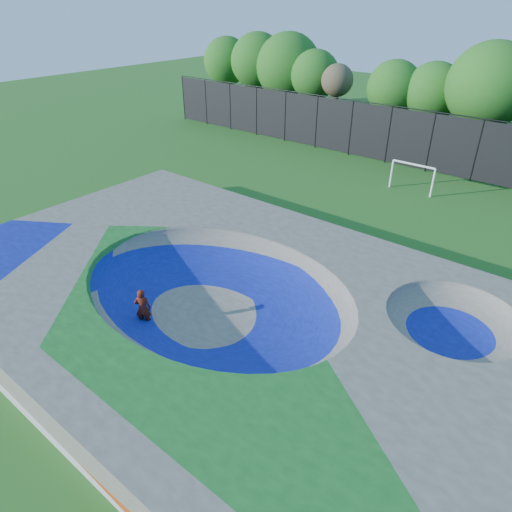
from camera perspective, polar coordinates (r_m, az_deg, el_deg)
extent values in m
plane|color=#1F5818|center=(17.61, -4.97, -7.40)|extent=(120.00, 120.00, 0.00)
cube|color=gray|center=(17.16, -5.08, -5.41)|extent=(22.00, 14.00, 1.50)
imported|color=#AE260D|center=(17.07, -13.95, -6.35)|extent=(0.69, 0.66, 1.59)
cube|color=black|center=(17.52, -13.64, -8.38)|extent=(0.75, 0.66, 0.05)
cylinder|color=white|center=(30.24, 16.58, 9.84)|extent=(0.12, 0.12, 1.75)
cylinder|color=white|center=(29.43, 21.22, 8.49)|extent=(0.12, 0.12, 1.75)
cylinder|color=white|center=(29.54, 19.15, 10.76)|extent=(2.62, 0.12, 0.12)
cylinder|color=black|center=(46.70, -9.04, 18.92)|extent=(0.09, 0.09, 4.00)
cylinder|color=black|center=(44.57, -6.26, 18.58)|extent=(0.09, 0.09, 4.00)
cylinder|color=black|center=(42.54, -3.23, 18.16)|extent=(0.09, 0.09, 4.00)
cylinder|color=black|center=(40.63, 0.08, 17.65)|extent=(0.09, 0.09, 4.00)
cylinder|color=black|center=(38.86, 3.68, 17.02)|extent=(0.09, 0.09, 4.00)
cylinder|color=black|center=(37.25, 7.58, 16.26)|extent=(0.09, 0.09, 4.00)
cylinder|color=black|center=(35.82, 11.77, 15.36)|extent=(0.09, 0.09, 4.00)
cylinder|color=black|center=(34.59, 16.25, 14.31)|extent=(0.09, 0.09, 4.00)
cylinder|color=black|center=(33.58, 20.98, 13.09)|extent=(0.09, 0.09, 4.00)
cylinder|color=black|center=(32.81, 25.91, 11.72)|extent=(0.09, 0.09, 4.00)
cube|color=black|center=(33.58, 20.98, 13.09)|extent=(48.00, 0.03, 3.80)
cylinder|color=black|center=(33.12, 21.62, 16.38)|extent=(48.00, 0.08, 0.08)
cylinder|color=#483324|center=(50.57, -3.54, 19.49)|extent=(0.44, 0.44, 3.06)
sphere|color=#1D5B18|center=(50.08, -3.66, 23.17)|extent=(4.63, 4.63, 4.63)
cylinder|color=#483324|center=(48.11, 0.20, 19.07)|extent=(0.44, 0.44, 3.16)
sphere|color=#1D5B18|center=(47.57, 0.21, 23.23)|extent=(5.15, 5.15, 5.15)
cylinder|color=#483324|center=(46.02, 3.90, 18.19)|extent=(0.44, 0.44, 2.66)
sphere|color=#1D5B18|center=(45.43, 4.07, 22.57)|extent=(5.91, 5.91, 5.91)
cylinder|color=#483324|center=(43.49, 7.10, 17.56)|extent=(0.44, 0.44, 2.97)
sphere|color=#1D5B18|center=(42.95, 7.37, 21.54)|extent=(4.21, 4.21, 4.21)
cylinder|color=#483324|center=(40.88, 9.76, 16.91)|extent=(0.44, 0.44, 3.44)
sphere|color=brown|center=(40.36, 10.12, 20.81)|extent=(2.60, 2.60, 2.60)
cylinder|color=#483324|center=(40.25, 16.26, 15.40)|extent=(0.44, 0.44, 2.65)
sphere|color=#1D5B18|center=(39.68, 16.88, 19.46)|extent=(4.24, 4.24, 4.24)
cylinder|color=#483324|center=(39.55, 20.51, 14.48)|extent=(0.44, 0.44, 2.64)
sphere|color=#1D5B18|center=(38.96, 21.31, 18.61)|extent=(4.31, 4.31, 4.31)
cylinder|color=#483324|center=(37.45, 25.83, 12.98)|extent=(0.44, 0.44, 3.09)
sphere|color=#1D5B18|center=(36.73, 27.15, 18.44)|extent=(5.74, 5.74, 5.74)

